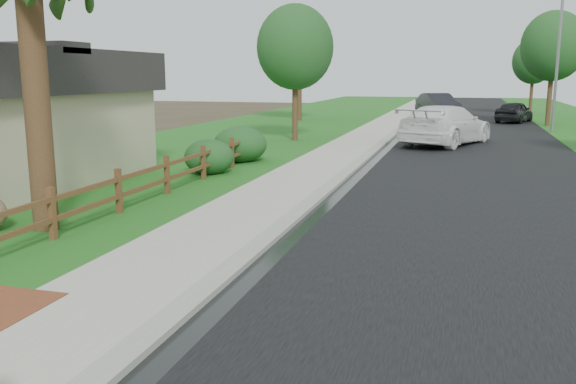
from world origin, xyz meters
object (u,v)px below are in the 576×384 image
(ranch_fence, at_px, (145,181))
(dark_car_mid, at_px, (514,112))
(white_suv, at_px, (446,125))
(streetlight, at_px, (556,50))

(ranch_fence, distance_m, dark_car_mid, 32.12)
(white_suv, bearing_deg, ranch_fence, 87.24)
(ranch_fence, xyz_separation_m, streetlight, (12.16, 23.13, 3.87))
(ranch_fence, distance_m, streetlight, 26.42)
(dark_car_mid, bearing_deg, streetlight, 120.07)
(white_suv, relative_size, dark_car_mid, 1.49)
(ranch_fence, height_order, streetlight, streetlight)
(dark_car_mid, bearing_deg, ranch_fence, 89.61)
(ranch_fence, relative_size, white_suv, 2.73)
(white_suv, xyz_separation_m, dark_car_mid, (4.01, 14.71, -0.19))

